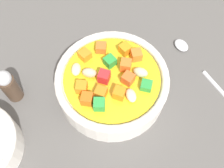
# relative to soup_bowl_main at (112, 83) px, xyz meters

# --- Properties ---
(ground_plane) EXTENTS (1.40, 1.40, 0.02)m
(ground_plane) POSITION_rel_soup_bowl_main_xyz_m (-0.00, 0.00, -0.04)
(ground_plane) COLOR #565451
(soup_bowl_main) EXTENTS (0.20, 0.20, 0.08)m
(soup_bowl_main) POSITION_rel_soup_bowl_main_xyz_m (0.00, 0.00, 0.00)
(soup_bowl_main) COLOR white
(soup_bowl_main) RESTS_ON ground_plane
(spoon) EXTENTS (0.06, 0.22, 0.01)m
(spoon) POSITION_rel_soup_bowl_main_xyz_m (-0.19, 0.02, -0.03)
(spoon) COLOR silver
(spoon) RESTS_ON ground_plane
(pepper_shaker) EXTENTS (0.03, 0.03, 0.08)m
(pepper_shaker) POSITION_rel_soup_bowl_main_xyz_m (0.17, -0.05, 0.01)
(pepper_shaker) COLOR #4C3828
(pepper_shaker) RESTS_ON ground_plane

